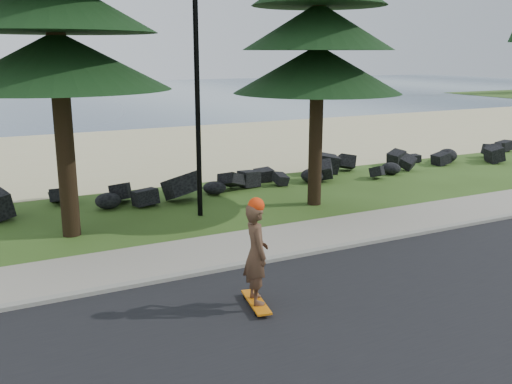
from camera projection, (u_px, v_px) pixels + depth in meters
ground at (251, 250)px, 13.14m from camera, size 160.00×160.00×0.00m
road at (374, 332)px, 9.24m from camera, size 160.00×7.00×0.02m
kerb at (270, 260)px, 12.35m from camera, size 160.00×0.20×0.10m
sidewalk at (247, 245)px, 13.31m from camera, size 160.00×2.00×0.08m
beach_sand at (108, 153)px, 25.70m from camera, size 160.00×15.00×0.01m
ocean at (26, 97)px, 57.32m from camera, size 160.00×58.00×0.01m
seawall_boulders at (172, 196)px, 17.99m from camera, size 60.00×2.40×1.10m
lamp_post at (197, 64)px, 14.93m from camera, size 0.25×0.14×8.14m
skateboarder at (256, 254)px, 9.93m from camera, size 0.54×1.11×2.01m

